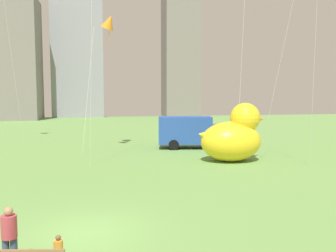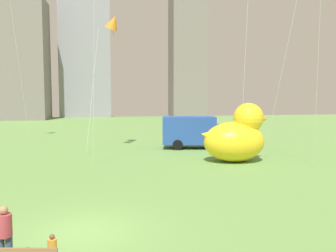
% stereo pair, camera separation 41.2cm
% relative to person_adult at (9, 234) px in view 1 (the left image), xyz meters
% --- Properties ---
extents(ground_plane, '(140.00, 140.00, 0.00)m').
position_rel_person_adult_xyz_m(ground_plane, '(1.95, 2.04, -0.93)').
color(ground_plane, '#68964A').
extents(person_adult, '(0.41, 0.41, 1.69)m').
position_rel_person_adult_xyz_m(person_adult, '(0.00, 0.00, 0.00)').
color(person_adult, '#38476B').
rests_on(person_adult, ground).
extents(person_child, '(0.24, 0.24, 0.99)m').
position_rel_person_adult_xyz_m(person_child, '(1.32, -0.48, -0.38)').
color(person_child, silver).
rests_on(person_child, ground).
extents(giant_inflatable_duck, '(5.07, 3.25, 4.20)m').
position_rel_person_adult_xyz_m(giant_inflatable_duck, '(11.87, 13.53, 0.86)').
color(giant_inflatable_duck, yellow).
rests_on(giant_inflatable_duck, ground).
extents(box_truck, '(6.83, 3.44, 2.85)m').
position_rel_person_adult_xyz_m(box_truck, '(10.71, 20.20, 0.52)').
color(box_truck, '#264CA5').
rests_on(box_truck, ground).
extents(city_skyline, '(44.92, 19.12, 34.59)m').
position_rel_person_adult_xyz_m(city_skyline, '(0.19, 71.65, 14.47)').
color(city_skyline, gray).
rests_on(city_skyline, ground).
extents(kite_orange, '(3.27, 3.65, 11.64)m').
position_rel_person_adult_xyz_m(kite_orange, '(3.39, 20.32, 9.94)').
color(kite_orange, silver).
rests_on(kite_orange, ground).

